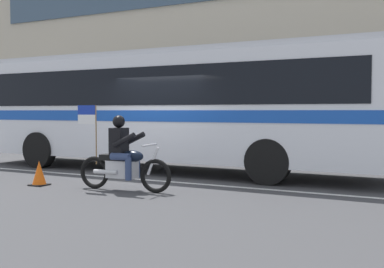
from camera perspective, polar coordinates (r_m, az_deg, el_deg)
name	(u,v)px	position (r m, az deg, el deg)	size (l,w,h in m)	color
ground_plane	(161,177)	(11.98, -3.75, -5.16)	(60.00, 60.00, 0.00)	#3D3D3F
sidewalk_curb	(237,157)	(16.52, 5.43, -2.71)	(28.00, 3.80, 0.15)	gray
lane_center_stripe	(148,180)	(11.47, -5.31, -5.50)	(26.60, 0.14, 0.01)	silver
office_building_facade	(260,29)	(18.84, 8.16, 12.32)	(28.00, 0.89, 9.55)	#B2A893
transit_bus	(169,103)	(13.13, -2.83, 3.78)	(11.84, 2.71, 3.22)	silver
motorcycle_with_rider	(123,159)	(9.95, -8.28, -2.95)	(2.19, 0.65, 1.78)	black
traffic_cone	(39,174)	(11.11, -17.85, -4.57)	(0.36, 0.36, 0.55)	#EA590F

